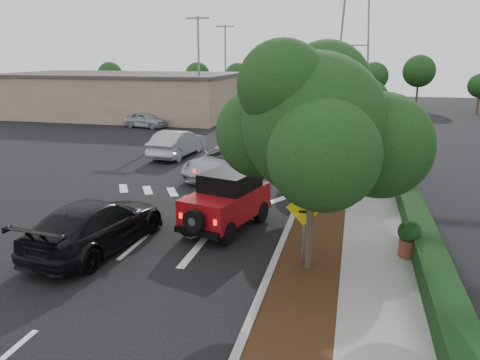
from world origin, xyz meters
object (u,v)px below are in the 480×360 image
(black_suv_oncoming, at_px, (96,225))
(speed_hump_sign, at_px, (304,217))
(silver_suv_ahead, at_px, (227,162))
(red_jeep, at_px, (229,200))

(black_suv_oncoming, distance_m, speed_hump_sign, 6.51)
(silver_suv_ahead, xyz_separation_m, speed_hump_sign, (4.87, -9.45, 0.75))
(speed_hump_sign, bearing_deg, red_jeep, 137.43)
(silver_suv_ahead, bearing_deg, red_jeep, -57.59)
(silver_suv_ahead, relative_size, black_suv_oncoming, 1.01)
(red_jeep, relative_size, black_suv_oncoming, 0.76)
(speed_hump_sign, bearing_deg, black_suv_oncoming, -178.80)
(red_jeep, height_order, silver_suv_ahead, red_jeep)
(black_suv_oncoming, xyz_separation_m, speed_hump_sign, (6.47, 0.20, 0.72))
(red_jeep, xyz_separation_m, speed_hump_sign, (2.90, -2.61, 0.49))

